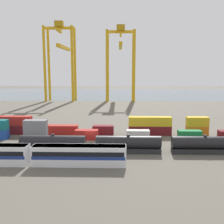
{
  "coord_description": "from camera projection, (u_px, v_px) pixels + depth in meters",
  "views": [
    {
      "loc": [
        7.41,
        -67.99,
        18.17
      ],
      "look_at": [
        5.23,
        16.61,
        5.01
      ],
      "focal_mm": 42.69,
      "sensor_mm": 36.0,
      "label": 1
    }
  ],
  "objects": [
    {
      "name": "ground_plane",
      "position": [
        101.0,
        115.0,
        109.65
      ],
      "size": [
        420.0,
        420.0,
        0.0
      ],
      "primitive_type": "plane",
      "color": "#5B564C"
    },
    {
      "name": "shipping_container_3",
      "position": [
        35.0,
        125.0,
        70.89
      ],
      "size": [
        6.04,
        2.44,
        2.6
      ],
      "primitive_type": "cube",
      "color": "slate",
      "rests_on": "shipping_container_2"
    },
    {
      "name": "shipping_container_15",
      "position": [
        150.0,
        121.0,
        75.78
      ],
      "size": [
        12.1,
        2.44,
        2.6
      ],
      "primitive_type": "cube",
      "color": "gold",
      "rests_on": "shipping_container_14"
    },
    {
      "name": "shipping_container_12",
      "position": [
        57.0,
        130.0,
        76.87
      ],
      "size": [
        12.1,
        2.44,
        2.6
      ],
      "primitive_type": "cube",
      "color": "#AD211C",
      "rests_on": "ground_plane"
    },
    {
      "name": "shipping_container_13",
      "position": [
        103.0,
        130.0,
        76.52
      ],
      "size": [
        6.04,
        2.44,
        2.6
      ],
      "primitive_type": "cube",
      "color": "maroon",
      "rests_on": "ground_plane"
    },
    {
      "name": "freight_tank_row",
      "position": [
        166.0,
        144.0,
        59.22
      ],
      "size": [
        65.35,
        2.7,
        4.16
      ],
      "color": "#232326",
      "rests_on": "ground_plane"
    },
    {
      "name": "shipping_container_2",
      "position": [
        36.0,
        134.0,
        71.29
      ],
      "size": [
        6.04,
        2.44,
        2.6
      ],
      "primitive_type": "cube",
      "color": "slate",
      "rests_on": "ground_plane"
    },
    {
      "name": "gantry_crane_central",
      "position": [
        121.0,
        55.0,
        160.65
      ],
      "size": [
        17.31,
        35.93,
        44.72
      ],
      "color": "gold",
      "rests_on": "ground_plane"
    },
    {
      "name": "gantry_crane_west",
      "position": [
        61.0,
        54.0,
        161.27
      ],
      "size": [
        17.83,
        35.18,
        46.95
      ],
      "color": "gold",
      "rests_on": "ground_plane"
    },
    {
      "name": "shipping_container_11",
      "position": [
        10.0,
        121.0,
        76.81
      ],
      "size": [
        12.1,
        2.44,
        2.6
      ],
      "primitive_type": "cube",
      "color": "#AD211C",
      "rests_on": "shipping_container_10"
    },
    {
      "name": "shipping_container_5",
      "position": [
        138.0,
        135.0,
        70.59
      ],
      "size": [
        6.04,
        2.44,
        2.6
      ],
      "primitive_type": "cube",
      "color": "silver",
      "rests_on": "ground_plane"
    },
    {
      "name": "harbour_water",
      "position": [
        110.0,
        93.0,
        215.49
      ],
      "size": [
        400.0,
        110.0,
        0.01
      ],
      "primitive_type": "cube",
      "color": "slate",
      "rests_on": "ground_plane"
    },
    {
      "name": "shipping_container_17",
      "position": [
        197.0,
        122.0,
        75.44
      ],
      "size": [
        6.04,
        2.44,
        2.6
      ],
      "primitive_type": "cube",
      "color": "gold",
      "rests_on": "shipping_container_16"
    },
    {
      "name": "shipping_container_10",
      "position": [
        11.0,
        129.0,
        77.21
      ],
      "size": [
        12.1,
        2.44,
        2.6
      ],
      "primitive_type": "cube",
      "color": "maroon",
      "rests_on": "ground_plane"
    },
    {
      "name": "shipping_container_6",
      "position": [
        190.0,
        135.0,
        70.24
      ],
      "size": [
        6.04,
        2.44,
        2.6
      ],
      "primitive_type": "cube",
      "color": "#197538",
      "rests_on": "ground_plane"
    },
    {
      "name": "passenger_train",
      "position": [
        30.0,
        154.0,
        51.71
      ],
      "size": [
        37.16,
        3.14,
        3.9
      ],
      "color": "silver",
      "rests_on": "ground_plane"
    },
    {
      "name": "shipping_container_16",
      "position": [
        197.0,
        130.0,
        75.84
      ],
      "size": [
        6.04,
        2.44,
        2.6
      ],
      "primitive_type": "cube",
      "color": "orange",
      "rests_on": "ground_plane"
    },
    {
      "name": "shipping_container_4",
      "position": [
        87.0,
        135.0,
        70.94
      ],
      "size": [
        6.04,
        2.44,
        2.6
      ],
      "primitive_type": "cube",
      "color": "#AD211C",
      "rests_on": "ground_plane"
    },
    {
      "name": "shipping_container_14",
      "position": [
        150.0,
        130.0,
        76.18
      ],
      "size": [
        12.1,
        2.44,
        2.6
      ],
      "primitive_type": "cube",
      "color": "maroon",
      "rests_on": "ground_plane"
    }
  ]
}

